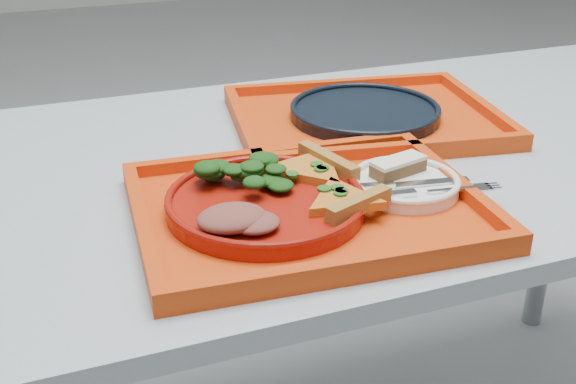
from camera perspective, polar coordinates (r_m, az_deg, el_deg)
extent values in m
cube|color=#98A0AA|center=(1.18, 5.51, 2.83)|extent=(1.60, 0.80, 0.03)
cylinder|color=gray|center=(1.96, 20.11, -0.99)|extent=(0.05, 0.05, 0.72)
cube|color=#C6360A|center=(0.96, 1.55, -1.54)|extent=(0.47, 0.38, 0.01)
cube|color=#C6360A|center=(1.28, 6.06, 5.61)|extent=(0.50, 0.42, 0.01)
cylinder|color=maroon|center=(0.94, -1.77, -1.02)|extent=(0.26, 0.26, 0.02)
cylinder|color=white|center=(1.01, 9.20, 0.49)|extent=(0.15, 0.15, 0.01)
cylinder|color=black|center=(1.27, 6.09, 6.20)|extent=(0.26, 0.26, 0.02)
ellipsoid|color=black|center=(0.96, -3.52, 1.65)|extent=(0.10, 0.09, 0.05)
ellipsoid|color=brown|center=(0.87, -4.46, -2.05)|extent=(0.09, 0.07, 0.03)
cube|color=#4C3219|center=(1.03, 8.69, 1.89)|extent=(0.09, 0.05, 0.02)
cube|color=beige|center=(1.02, 8.74, 2.47)|extent=(0.09, 0.05, 0.01)
cube|color=silver|center=(0.99, 9.20, 0.66)|extent=(0.19, 0.05, 0.01)
cube|color=silver|center=(0.97, 10.86, 0.03)|extent=(0.19, 0.05, 0.01)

